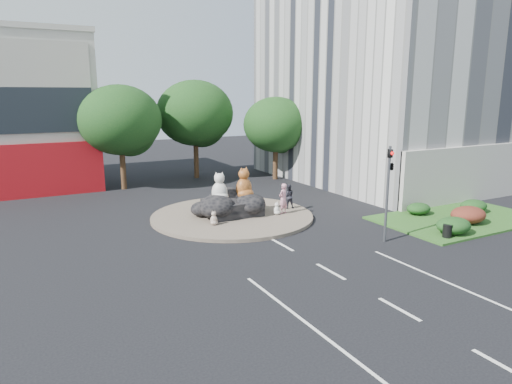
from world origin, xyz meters
TOP-DOWN VIEW (x-y plane):
  - ground at (0.00, 0.00)m, footprint 120.00×120.00m
  - roundabout_island at (0.00, 10.00)m, footprint 10.00×10.00m
  - rock_plinth at (0.00, 10.00)m, footprint 3.20×2.60m
  - grass_verge at (12.00, 3.00)m, footprint 10.00×6.00m
  - tree_left at (-3.93, 22.06)m, footprint 6.46×6.46m
  - tree_mid at (3.07, 24.06)m, footprint 6.84×6.84m
  - tree_right at (9.07, 20.06)m, footprint 5.70×5.70m
  - hedge_near_green at (9.00, 1.00)m, footprint 2.00×1.60m
  - hedge_red at (11.50, 2.00)m, footprint 2.20×1.76m
  - hedge_mid_green at (14.00, 3.50)m, footprint 1.80×1.44m
  - hedge_back_green at (10.50, 4.80)m, footprint 1.60×1.28m
  - traffic_light at (5.10, 2.00)m, footprint 0.44×1.24m
  - street_lamp at (12.82, 8.00)m, footprint 2.34×0.22m
  - cat_white at (-0.82, 10.02)m, footprint 1.44×1.38m
  - cat_tabby at (0.84, 10.03)m, footprint 1.43×1.31m
  - kitten_calico at (-1.90, 8.43)m, footprint 0.65×0.65m
  - kitten_white at (2.45, 8.72)m, footprint 0.63×0.61m
  - pedestrian_pink at (2.90, 8.71)m, footprint 0.82×0.69m
  - pedestrian_dark at (3.92, 9.72)m, footprint 0.93×0.82m
  - litter_bin at (8.16, 0.70)m, footprint 0.57×0.57m

SIDE VIEW (x-z plane):
  - ground at x=0.00m, z-range 0.00..0.00m
  - grass_verge at x=12.00m, z-range 0.00..0.12m
  - roundabout_island at x=0.00m, z-range 0.00..0.20m
  - litter_bin at x=8.16m, z-range 0.12..0.81m
  - hedge_back_green at x=10.50m, z-range 0.12..0.84m
  - hedge_mid_green at x=14.00m, z-range 0.12..0.93m
  - hedge_near_green at x=9.00m, z-range 0.12..1.02m
  - kitten_white at x=2.45m, z-range 0.20..1.00m
  - kitten_calico at x=-1.90m, z-range 0.20..1.03m
  - hedge_red at x=11.50m, z-range 0.12..1.11m
  - rock_plinth at x=0.00m, z-range 0.20..1.10m
  - pedestrian_dark at x=3.92m, z-range 0.20..1.79m
  - pedestrian_pink at x=2.90m, z-range 0.20..2.11m
  - cat_white at x=-0.82m, z-range 1.10..2.96m
  - cat_tabby at x=0.84m, z-range 1.10..3.12m
  - traffic_light at x=5.10m, z-range 1.12..6.12m
  - street_lamp at x=12.82m, z-range 0.52..8.58m
  - tree_right at x=9.07m, z-range 0.98..8.28m
  - tree_left at x=-3.93m, z-range 1.11..9.38m
  - tree_mid at x=3.07m, z-range 1.18..9.94m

